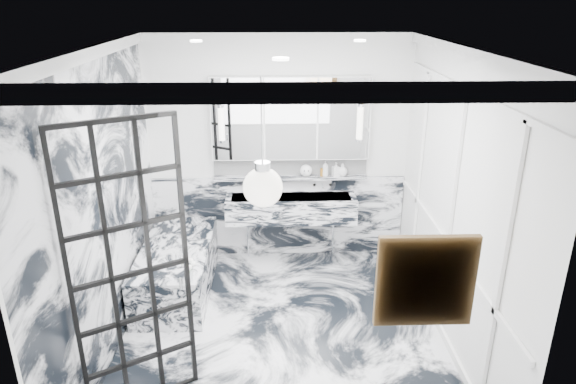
{
  "coord_description": "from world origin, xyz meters",
  "views": [
    {
      "loc": [
        -0.05,
        -4.3,
        3.2
      ],
      "look_at": [
        0.08,
        0.5,
        1.35
      ],
      "focal_mm": 32.0,
      "sensor_mm": 36.0,
      "label": 1
    }
  ],
  "objects_px": {
    "trough_sink": "(291,208)",
    "bathtub": "(177,268)",
    "mirror_cabinet": "(291,118)",
    "crittall_door": "(131,274)"
  },
  "relations": [
    {
      "from": "trough_sink",
      "to": "bathtub",
      "type": "distance_m",
      "value": 1.55
    },
    {
      "from": "trough_sink",
      "to": "mirror_cabinet",
      "type": "relative_size",
      "value": 0.84
    },
    {
      "from": "crittall_door",
      "to": "trough_sink",
      "type": "relative_size",
      "value": 1.5
    },
    {
      "from": "mirror_cabinet",
      "to": "crittall_door",
      "type": "bearing_deg",
      "value": -117.06
    },
    {
      "from": "mirror_cabinet",
      "to": "bathtub",
      "type": "bearing_deg",
      "value": -147.94
    },
    {
      "from": "crittall_door",
      "to": "bathtub",
      "type": "bearing_deg",
      "value": 61.09
    },
    {
      "from": "trough_sink",
      "to": "mirror_cabinet",
      "type": "xyz_separation_m",
      "value": [
        -0.0,
        0.17,
        1.09
      ]
    },
    {
      "from": "crittall_door",
      "to": "trough_sink",
      "type": "bearing_deg",
      "value": 31.8
    },
    {
      "from": "crittall_door",
      "to": "trough_sink",
      "type": "height_order",
      "value": "crittall_door"
    },
    {
      "from": "crittall_door",
      "to": "bathtub",
      "type": "relative_size",
      "value": 1.46
    }
  ]
}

